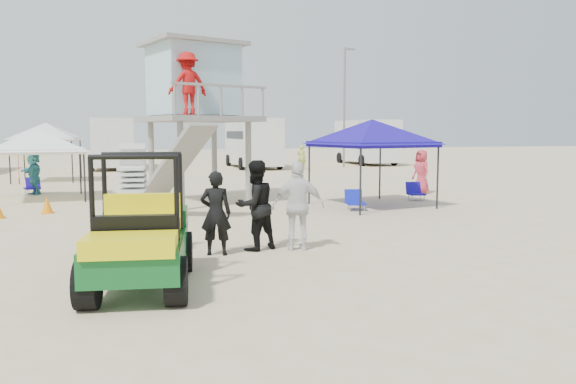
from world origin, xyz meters
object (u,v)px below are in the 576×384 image
object	(u,v)px
lifeguard_tower	(194,86)
canopy_blue	(372,124)
surf_trailer	(136,217)
man_left	(216,213)
utility_cart	(138,227)

from	to	relation	value
lifeguard_tower	canopy_blue	world-z (taller)	lifeguard_tower
surf_trailer	canopy_blue	bearing A→B (deg)	36.15
surf_trailer	man_left	size ratio (longest dim) A/B	1.41
utility_cart	canopy_blue	distance (m)	11.01
surf_trailer	lifeguard_tower	size ratio (longest dim) A/B	0.44
lifeguard_tower	surf_trailer	bearing A→B (deg)	-105.25
utility_cart	canopy_blue	size ratio (longest dim) A/B	0.79
man_left	canopy_blue	bearing A→B (deg)	-121.13
utility_cart	surf_trailer	bearing A→B (deg)	89.83
canopy_blue	surf_trailer	bearing A→B (deg)	-143.85
surf_trailer	lifeguard_tower	distance (m)	8.86
utility_cart	canopy_blue	world-z (taller)	canopy_blue
lifeguard_tower	utility_cart	bearing A→B (deg)	-101.94
lifeguard_tower	canopy_blue	bearing A→B (deg)	-24.90
utility_cart	lifeguard_tower	world-z (taller)	lifeguard_tower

